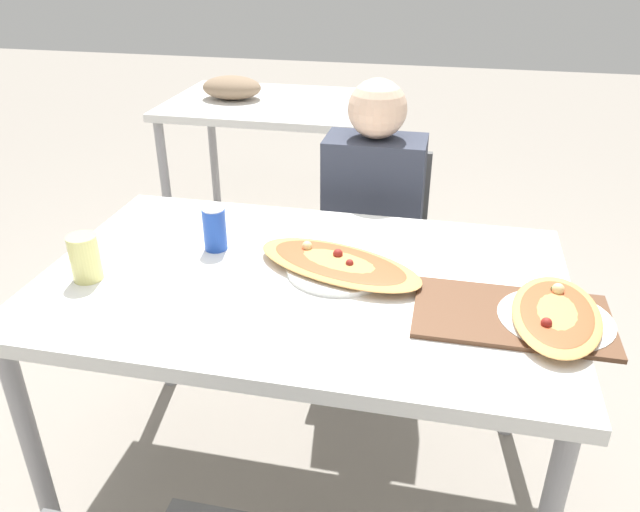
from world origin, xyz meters
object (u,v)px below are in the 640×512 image
Objects in this scene: chair_far_seated at (374,249)px; pizza_second at (556,316)px; person_seated at (372,215)px; pizza_main at (338,265)px; dining_table at (303,299)px; drink_glass at (85,258)px; soda_can at (215,229)px.

pizza_second is (0.53, -0.85, 0.31)m from chair_far_seated.
pizza_main is at bearing 88.78° from person_seated.
dining_table is 0.58m from drink_glass.
soda_can is at bearing 159.30° from dining_table.
drink_glass reaches higher than chair_far_seated.
person_seated is at bearing 88.78° from pizza_main.
chair_far_seated is 6.79× the size of soda_can.
drink_glass is at bearing -164.45° from pizza_main.
person_seated is 9.33× the size of drink_glass.
chair_far_seated is 0.84m from soda_can.
pizza_main is 4.19× the size of soda_can.
pizza_main is 0.56m from pizza_second.
chair_far_seated reaches higher than pizza_second.
chair_far_seated is at bearing 59.79° from soda_can.
drink_glass is 1.19m from pizza_second.
chair_far_seated is at bearing 88.97° from pizza_main.
chair_far_seated is 1.62× the size of pizza_main.
dining_table is at bearing 82.63° from chair_far_seated.
person_seated reaches higher than drink_glass.
chair_far_seated is 2.22× the size of pizza_second.
dining_table is at bearing -149.69° from pizza_main.
soda_can is at bearing 171.24° from pizza_main.
chair_far_seated is 0.73× the size of person_seated.
person_seated is 0.92m from pizza_second.
pizza_main is (-0.01, -0.72, 0.31)m from chair_far_seated.
person_seated is (-0.00, -0.11, 0.19)m from chair_far_seated.
dining_table is 11.18× the size of drink_glass.
pizza_main is at bearing 88.97° from chair_far_seated.
person_seated reaches higher than dining_table.
person_seated reaches higher than pizza_second.
dining_table is 1.64× the size of chair_far_seated.
chair_far_seated is at bearing -90.00° from person_seated.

